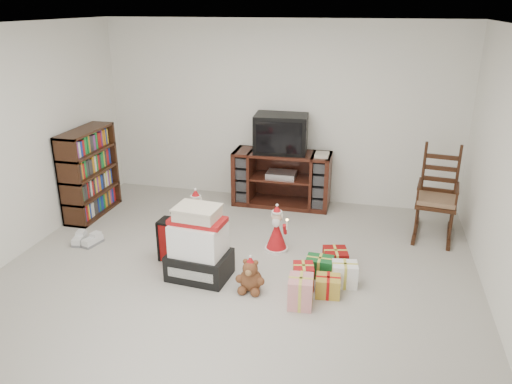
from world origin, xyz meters
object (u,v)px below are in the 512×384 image
at_px(tv_stand, 282,179).
at_px(gift_pile, 199,247).
at_px(teddy_bear, 251,277).
at_px(gift_cluster, 322,275).
at_px(red_suitcase, 177,241).
at_px(bookshelf, 90,174).
at_px(rocking_chair, 435,204).
at_px(crt_television, 281,133).
at_px(santa_figurine, 277,233).
at_px(mrs_claus_figurine, 197,217).
at_px(sneaker_pair, 86,240).

xyz_separation_m(tv_stand, gift_pile, (-0.44, -2.17, -0.04)).
bearing_deg(teddy_bear, gift_cluster, 21.32).
bearing_deg(red_suitcase, bookshelf, 152.42).
distance_m(tv_stand, gift_cluster, 2.21).
bearing_deg(rocking_chair, gift_pile, -138.06).
distance_m(rocking_chair, red_suitcase, 3.13).
distance_m(tv_stand, red_suitcase, 2.05).
bearing_deg(red_suitcase, gift_cluster, -1.96).
distance_m(tv_stand, bookshelf, 2.59).
height_order(gift_cluster, crt_television, crt_television).
distance_m(rocking_chair, santa_figurine, 2.01).
bearing_deg(mrs_claus_figurine, bookshelf, 169.79).
distance_m(gift_pile, red_suitcase, 0.47).
relative_size(tv_stand, santa_figurine, 2.38).
height_order(tv_stand, bookshelf, bookshelf).
bearing_deg(tv_stand, gift_cluster, -68.59).
bearing_deg(gift_pile, sneaker_pair, 170.86).
height_order(mrs_claus_figurine, gift_cluster, mrs_claus_figurine).
xyz_separation_m(santa_figurine, gift_cluster, (0.60, -0.64, -0.10)).
height_order(sneaker_pair, crt_television, crt_television).
relative_size(tv_stand, gift_cluster, 1.36).
height_order(rocking_chair, mrs_claus_figurine, rocking_chair).
bearing_deg(crt_television, sneaker_pair, -142.52).
bearing_deg(sneaker_pair, santa_figurine, 8.99).
xyz_separation_m(santa_figurine, sneaker_pair, (-2.23, -0.38, -0.17)).
relative_size(teddy_bear, mrs_claus_figurine, 0.57).
relative_size(tv_stand, red_suitcase, 2.42).
xyz_separation_m(mrs_claus_figurine, gift_cluster, (1.63, -0.83, -0.11)).
bearing_deg(crt_television, bookshelf, -162.88).
bearing_deg(bookshelf, crt_television, 21.82).
bearing_deg(rocking_chair, crt_television, 173.02).
relative_size(bookshelf, crt_television, 1.57).
height_order(santa_figurine, sneaker_pair, santa_figurine).
distance_m(gift_pile, teddy_bear, 0.63).
relative_size(mrs_claus_figurine, gift_cluster, 0.60).
relative_size(red_suitcase, gift_cluster, 0.56).
bearing_deg(santa_figurine, teddy_bear, -94.84).
xyz_separation_m(gift_pile, teddy_bear, (0.58, -0.13, -0.19)).
distance_m(gift_cluster, crt_television, 2.41).
relative_size(teddy_bear, santa_figurine, 0.60).
height_order(tv_stand, gift_pile, gift_pile).
distance_m(sneaker_pair, gift_cluster, 2.84).
distance_m(rocking_chair, teddy_bear, 2.60).
distance_m(teddy_bear, santa_figurine, 0.91).
relative_size(gift_pile, sneaker_pair, 2.29).
bearing_deg(rocking_chair, tv_stand, 173.70).
relative_size(bookshelf, mrs_claus_figurine, 1.97).
bearing_deg(crt_television, gift_pile, -105.46).
xyz_separation_m(tv_stand, bookshelf, (-2.41, -0.92, 0.18)).
xyz_separation_m(gift_pile, gift_cluster, (1.26, 0.13, -0.22)).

